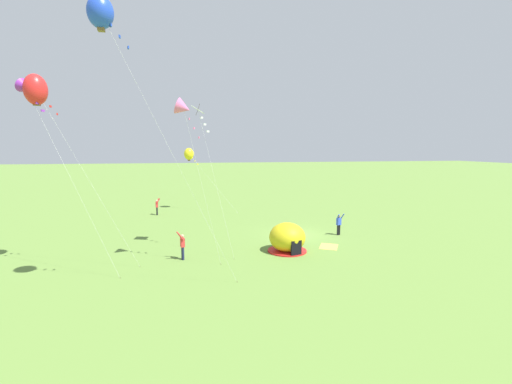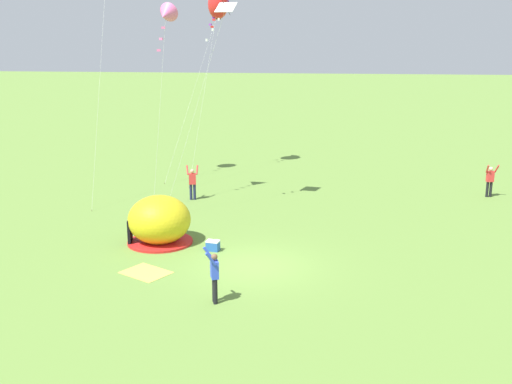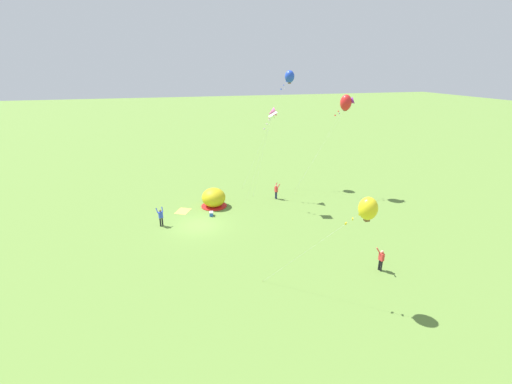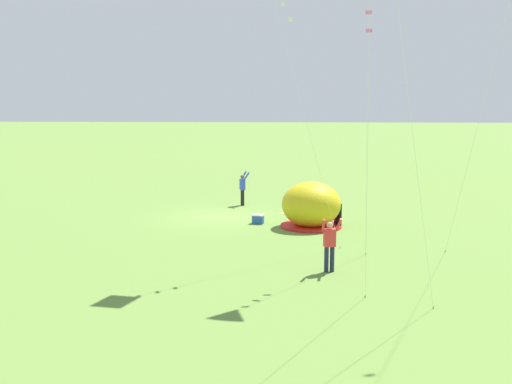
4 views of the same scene
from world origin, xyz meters
name	(u,v)px [view 2 (image 2 of 4)]	position (x,y,z in m)	size (l,w,h in m)	color
ground_plane	(254,266)	(0.00, 0.00, 0.00)	(300.00, 300.00, 0.00)	olive
popup_tent	(159,221)	(-4.44, 2.15, 1.00)	(2.81, 2.81, 2.10)	gold
picnic_blanket	(146,273)	(-3.93, -1.28, 0.01)	(1.70, 1.30, 0.01)	gold
cooler_box	(213,246)	(-1.96, 1.51, 0.22)	(0.58, 0.44, 0.44)	#2659B2
person_arms_raised	(214,274)	(-0.80, -3.51, 1.00)	(0.61, 0.71, 1.89)	black
person_flying_kite	(193,182)	(-4.85, 9.54, 1.00)	(0.69, 0.56, 1.89)	#1E2347
person_with_toddler	(490,180)	(11.47, 12.53, 1.00)	(0.68, 0.54, 1.89)	black
kite_purple	(221,3)	(-4.88, 18.16, 10.91)	(3.24, 5.75, 11.43)	silver
kite_white	(223,14)	(-2.75, 8.16, 9.77)	(3.39, 2.59, 10.50)	silver
kite_red	(218,5)	(-4.97, 17.62, 10.77)	(1.44, 6.12, 11.68)	silver
kite_pink	(166,15)	(-5.93, 9.22, 9.81)	(1.20, 2.75, 10.44)	silver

